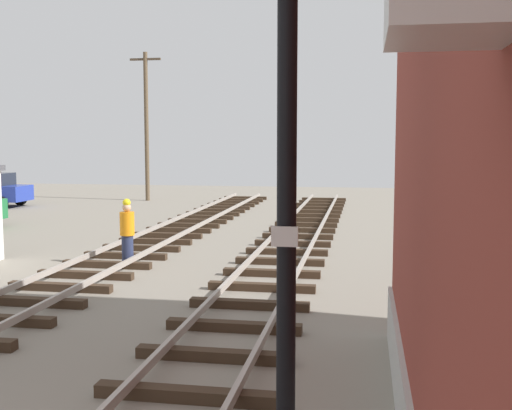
{
  "coord_description": "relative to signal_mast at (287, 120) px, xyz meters",
  "views": [
    {
      "loc": [
        3.52,
        -3.94,
        3.48
      ],
      "look_at": [
        0.51,
        13.47,
        1.66
      ],
      "focal_mm": 44.5,
      "sensor_mm": 36.0,
      "label": 1
    }
  ],
  "objects": [
    {
      "name": "utility_pole_far",
      "position": [
        -11.67,
        29.15,
        0.74
      ],
      "size": [
        1.8,
        0.24,
        8.42
      ],
      "color": "brown",
      "rests_on": "ground"
    },
    {
      "name": "signal_mast",
      "position": [
        0.0,
        0.0,
        0.0
      ],
      "size": [
        0.36,
        0.4,
        5.87
      ],
      "color": "black",
      "rests_on": "ground"
    },
    {
      "name": "track_worker_foreground",
      "position": [
        -5.78,
        10.86,
        -2.73
      ],
      "size": [
        0.4,
        0.4,
        1.87
      ],
      "color": "#262D4C",
      "rests_on": "ground"
    }
  ]
}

